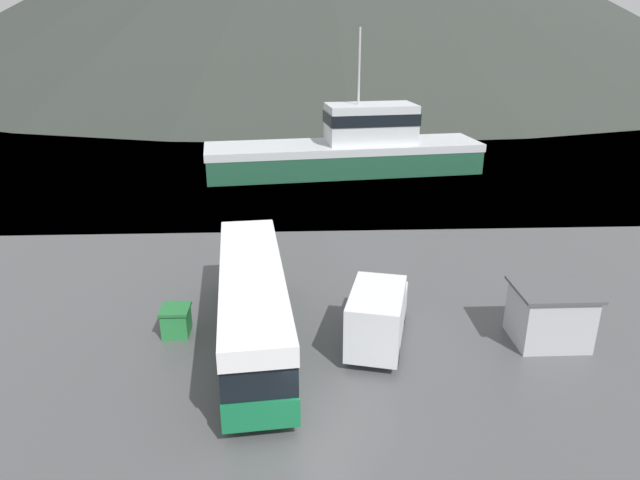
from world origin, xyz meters
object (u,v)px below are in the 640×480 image
at_px(tour_bus, 253,303).
at_px(storage_bin, 176,321).
at_px(fishing_boat, 350,148).
at_px(delivery_van, 378,314).
at_px(dock_kiosk, 550,314).

distance_m(tour_bus, storage_bin, 3.75).
height_order(fishing_boat, storage_bin, fishing_boat).
xyz_separation_m(delivery_van, storage_bin, (-8.47, 1.11, -0.72)).
bearing_deg(dock_kiosk, tour_bus, 178.95).
bearing_deg(delivery_van, dock_kiosk, 13.55).
xyz_separation_m(delivery_van, dock_kiosk, (7.16, -0.11, -0.13)).
distance_m(fishing_boat, storage_bin, 29.59).
distance_m(tour_bus, dock_kiosk, 12.26).
height_order(delivery_van, storage_bin, delivery_van).
xyz_separation_m(fishing_boat, storage_bin, (-9.95, -27.83, -1.53)).
relative_size(fishing_boat, storage_bin, 19.10).
bearing_deg(tour_bus, storage_bin, 157.67).
xyz_separation_m(tour_bus, delivery_van, (5.09, -0.11, -0.55)).
relative_size(delivery_van, dock_kiosk, 1.79).
bearing_deg(delivery_van, storage_bin, -173.04).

